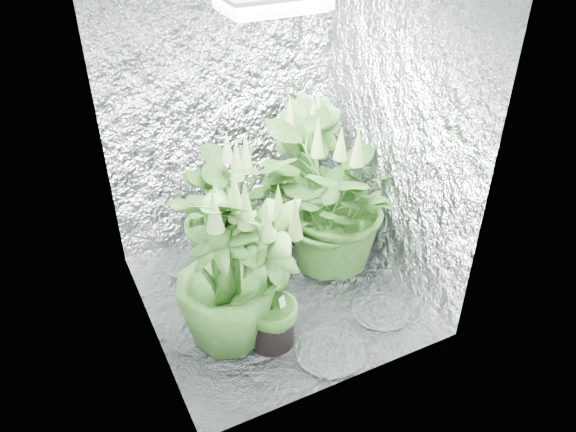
% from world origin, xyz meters
% --- Properties ---
extents(ground, '(1.60, 1.60, 0.00)m').
position_xyz_m(ground, '(0.00, 0.00, 0.00)').
color(ground, white).
rests_on(ground, ground).
extents(walls, '(1.62, 1.62, 2.00)m').
position_xyz_m(walls, '(0.00, 0.00, 1.00)').
color(walls, white).
rests_on(walls, ground).
extents(grow_lamp, '(0.50, 0.30, 0.22)m').
position_xyz_m(grow_lamp, '(0.00, 0.00, 1.83)').
color(grow_lamp, gray).
rests_on(grow_lamp, ceiling).
extents(plant_a, '(0.86, 0.86, 1.01)m').
position_xyz_m(plant_a, '(-0.15, 0.36, 0.48)').
color(plant_a, black).
rests_on(plant_a, ground).
extents(plant_b, '(0.54, 0.54, 0.84)m').
position_xyz_m(plant_b, '(-0.19, 0.13, 0.38)').
color(plant_b, black).
rests_on(plant_b, ground).
extents(plant_c, '(0.67, 0.67, 1.11)m').
position_xyz_m(plant_c, '(0.46, 0.47, 0.52)').
color(plant_c, black).
rests_on(plant_c, ground).
extents(plant_d, '(0.79, 0.79, 1.11)m').
position_xyz_m(plant_d, '(-0.42, -0.23, 0.51)').
color(plant_d, black).
rests_on(plant_d, ground).
extents(plant_e, '(1.02, 1.02, 1.09)m').
position_xyz_m(plant_e, '(0.44, 0.07, 0.52)').
color(plant_e, black).
rests_on(plant_e, ground).
extents(plant_f, '(0.57, 0.57, 1.02)m').
position_xyz_m(plant_f, '(-0.21, -0.36, 0.47)').
color(plant_f, black).
rests_on(plant_f, ground).
extents(circulation_fan, '(0.20, 0.30, 0.37)m').
position_xyz_m(circulation_fan, '(0.59, 0.63, 0.16)').
color(circulation_fan, black).
rests_on(circulation_fan, ground).
extents(plant_label, '(0.05, 0.04, 0.07)m').
position_xyz_m(plant_label, '(-0.15, -0.38, 0.30)').
color(plant_label, white).
rests_on(plant_label, plant_f).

